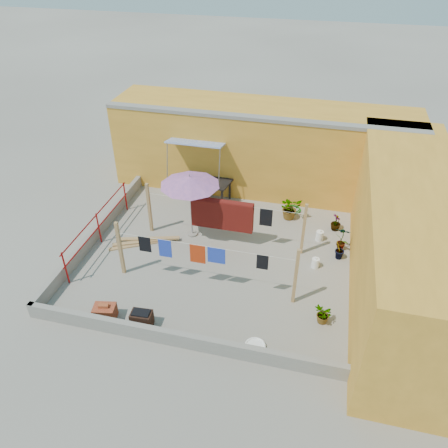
# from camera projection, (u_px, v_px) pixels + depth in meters

# --- Properties ---
(ground) EXTENTS (80.00, 80.00, 0.00)m
(ground) POSITION_uv_depth(u_px,v_px,m) (218.00, 256.00, 13.58)
(ground) COLOR #9E998E
(ground) RESTS_ON ground
(wall_back) EXTENTS (11.00, 3.27, 3.21)m
(wall_back) POSITION_uv_depth(u_px,v_px,m) (262.00, 148.00, 16.30)
(wall_back) COLOR gold
(wall_back) RESTS_ON ground
(wall_right) EXTENTS (2.40, 9.00, 3.20)m
(wall_right) POSITION_uv_depth(u_px,v_px,m) (405.00, 239.00, 11.64)
(wall_right) COLOR gold
(wall_right) RESTS_ON ground
(parapet_front) EXTENTS (8.30, 0.16, 0.44)m
(parapet_front) POSITION_uv_depth(u_px,v_px,m) (180.00, 339.00, 10.61)
(parapet_front) COLOR gray
(parapet_front) RESTS_ON ground
(parapet_left) EXTENTS (0.16, 7.30, 0.44)m
(parapet_left) POSITION_uv_depth(u_px,v_px,m) (97.00, 232.00, 14.27)
(parapet_left) COLOR gray
(parapet_left) RESTS_ON ground
(red_railing) EXTENTS (0.05, 4.20, 1.10)m
(red_railing) POSITION_uv_depth(u_px,v_px,m) (98.00, 224.00, 13.77)
(red_railing) COLOR #A21010
(red_railing) RESTS_ON ground
(clothesline_rig) EXTENTS (5.09, 2.35, 1.80)m
(clothesline_rig) POSITION_uv_depth(u_px,v_px,m) (221.00, 219.00, 13.48)
(clothesline_rig) COLOR tan
(clothesline_rig) RESTS_ON ground
(patio_umbrella) EXTENTS (2.33, 2.33, 2.25)m
(patio_umbrella) POSITION_uv_depth(u_px,v_px,m) (190.00, 181.00, 13.36)
(patio_umbrella) COLOR gray
(patio_umbrella) RESTS_ON ground
(outdoor_table) EXTENTS (1.89, 1.16, 0.83)m
(outdoor_table) POSITION_uv_depth(u_px,v_px,m) (207.00, 181.00, 15.95)
(outdoor_table) COLOR black
(outdoor_table) RESTS_ON ground
(brick_stack) EXTENTS (0.64, 0.51, 0.49)m
(brick_stack) POSITION_uv_depth(u_px,v_px,m) (105.00, 312.00, 11.35)
(brick_stack) COLOR #A44825
(brick_stack) RESTS_ON ground
(lumber_pile) EXTENTS (2.07, 1.17, 0.13)m
(lumber_pile) POSITION_uv_depth(u_px,v_px,m) (145.00, 241.00, 14.10)
(lumber_pile) COLOR tan
(lumber_pile) RESTS_ON ground
(brazier) EXTENTS (0.56, 0.39, 0.48)m
(brazier) POSITION_uv_depth(u_px,v_px,m) (142.00, 319.00, 11.13)
(brazier) COLOR black
(brazier) RESTS_ON ground
(white_basin) EXTENTS (0.52, 0.52, 0.09)m
(white_basin) POSITION_uv_depth(u_px,v_px,m) (255.00, 346.00, 10.66)
(white_basin) COLOR white
(white_basin) RESTS_ON ground
(water_jug_a) EXTENTS (0.24, 0.24, 0.38)m
(water_jug_a) POSITION_uv_depth(u_px,v_px,m) (320.00, 236.00, 14.18)
(water_jug_a) COLOR white
(water_jug_a) RESTS_ON ground
(water_jug_b) EXTENTS (0.23, 0.23, 0.36)m
(water_jug_b) POSITION_uv_depth(u_px,v_px,m) (315.00, 263.00, 13.07)
(water_jug_b) COLOR white
(water_jug_b) RESTS_ON ground
(green_hose) EXTENTS (0.58, 0.58, 0.09)m
(green_hose) POSITION_uv_depth(u_px,v_px,m) (293.00, 209.00, 15.72)
(green_hose) COLOR #1A751A
(green_hose) RESTS_ON ground
(plant_back_a) EXTENTS (0.97, 0.94, 0.82)m
(plant_back_a) POSITION_uv_depth(u_px,v_px,m) (290.00, 208.00, 15.10)
(plant_back_a) COLOR #24611B
(plant_back_a) RESTS_ON ground
(plant_back_b) EXTENTS (0.39, 0.39, 0.59)m
(plant_back_b) POSITION_uv_depth(u_px,v_px,m) (336.00, 222.00, 14.58)
(plant_back_b) COLOR #24611B
(plant_back_b) RESTS_ON ground
(plant_right_a) EXTENTS (0.51, 0.40, 0.87)m
(plant_right_a) POSITION_uv_depth(u_px,v_px,m) (342.00, 238.00, 13.62)
(plant_right_a) COLOR #24611B
(plant_right_a) RESTS_ON ground
(plant_right_b) EXTENTS (0.41, 0.44, 0.65)m
(plant_right_b) POSITION_uv_depth(u_px,v_px,m) (339.00, 250.00, 13.30)
(plant_right_b) COLOR #24611B
(plant_right_b) RESTS_ON ground
(plant_right_c) EXTENTS (0.58, 0.62, 0.55)m
(plant_right_c) POSITION_uv_depth(u_px,v_px,m) (324.00, 315.00, 11.19)
(plant_right_c) COLOR #24611B
(plant_right_c) RESTS_ON ground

